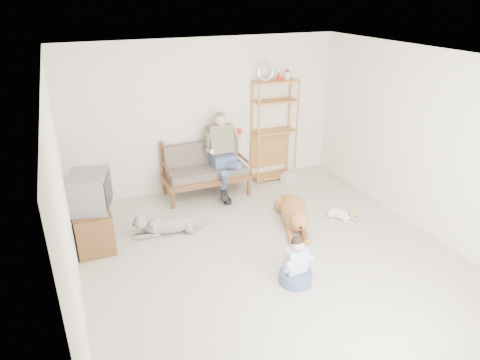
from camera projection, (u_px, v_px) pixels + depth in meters
name	position (u px, v px, depth m)	size (l,w,h in m)	color
floor	(274.00, 260.00, 5.90)	(5.50, 5.50, 0.00)	silver
ceiling	(282.00, 60.00, 4.80)	(5.50, 5.50, 0.00)	white
wall_back	(207.00, 116.00, 7.66)	(5.00, 5.00, 0.00)	silver
wall_front	(457.00, 308.00, 3.04)	(5.00, 5.00, 0.00)	silver
wall_left	(65.00, 206.00, 4.46)	(5.50, 5.50, 0.00)	silver
wall_right	(430.00, 145.00, 6.24)	(5.50, 5.50, 0.00)	silver
loveseat	(205.00, 168.00, 7.66)	(1.51, 0.72, 0.95)	brown
man	(224.00, 160.00, 7.50)	(0.57, 0.81, 1.31)	slate
etagere	(274.00, 130.00, 8.09)	(0.86, 0.37, 2.24)	#C1843C
book_stack	(288.00, 177.00, 8.34)	(0.25, 0.18, 0.16)	white
tv_stand	(93.00, 226.00, 6.18)	(0.51, 0.91, 0.60)	brown
crt_tv	(90.00, 191.00, 5.93)	(0.65, 0.74, 0.52)	slate
wall_outlet	(143.00, 180.00, 7.63)	(0.12, 0.02, 0.08)	white
golden_retriever	(294.00, 214.00, 6.71)	(0.74, 1.51, 0.47)	#A96A3A
shaggy_dog	(165.00, 225.00, 6.51)	(1.22, 0.38, 0.36)	silver
terrier	(344.00, 214.00, 6.90)	(0.36, 0.58, 0.24)	white
child	(296.00, 266.00, 5.37)	(0.42, 0.42, 0.67)	slate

